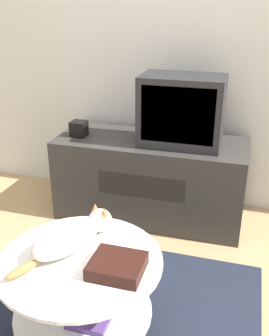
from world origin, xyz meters
TOP-DOWN VIEW (x-y plane):
  - wall_back at (0.00, 1.60)m, footprint 8.00×0.05m
  - tv_stand at (-0.07, 1.25)m, footprint 1.31×0.53m
  - tv at (0.13, 1.23)m, footprint 0.53×0.33m
  - speaker at (-0.58, 1.19)m, footprint 0.11×0.11m
  - coffee_table at (-0.09, 0.06)m, footprint 0.73×0.73m
  - dvd_box at (0.09, 0.02)m, footprint 0.22×0.20m
  - cat at (-0.16, 0.13)m, footprint 0.31×0.54m

SIDE VIEW (x-z plane):
  - coffee_table at x=-0.09m, z-range 0.08..0.49m
  - tv_stand at x=-0.07m, z-range 0.00..0.58m
  - dvd_box at x=0.09m, z-range 0.43..0.49m
  - cat at x=-0.16m, z-range 0.42..0.56m
  - speaker at x=-0.58m, z-range 0.58..0.69m
  - tv at x=0.13m, z-range 0.58..1.03m
  - wall_back at x=0.00m, z-range 0.00..2.60m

